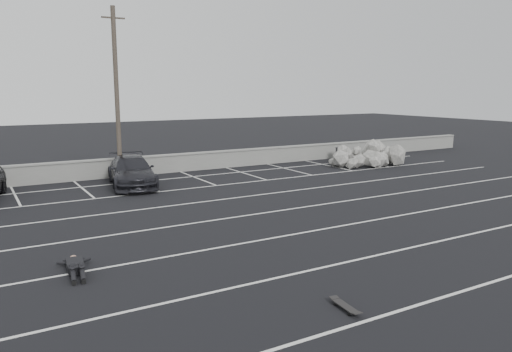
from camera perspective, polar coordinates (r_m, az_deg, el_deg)
ground at (r=17.19m, az=5.70°, el=-6.42°), size 120.00×120.00×0.00m
seawall at (r=29.30m, az=-10.58°, el=1.40°), size 50.00×0.45×1.06m
stall_lines at (r=20.75m, az=-1.66°, el=-3.49°), size 36.00×20.05×0.01m
car_right at (r=25.71m, az=-14.02°, el=0.52°), size 2.92×5.39×1.48m
utility_pole at (r=27.42m, az=-15.63°, el=9.02°), size 1.20×0.24×8.98m
trash_bin at (r=34.45m, az=9.51°, el=2.52°), size 0.67×0.67×0.87m
riprap_pile at (r=32.55m, az=13.00°, el=2.04°), size 4.89×3.72×1.31m
person at (r=14.55m, az=-20.02°, el=-9.09°), size 1.43×2.55×0.47m
skateboard at (r=11.58m, az=10.16°, el=-14.46°), size 0.29×0.84×0.10m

